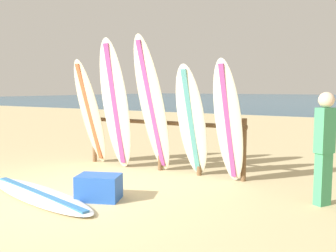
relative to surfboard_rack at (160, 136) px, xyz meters
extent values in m
plane|color=#CCB784|center=(-0.36, -2.63, -0.67)|extent=(120.00, 120.00, 0.00)
cylinder|color=brown|center=(-1.68, 0.00, -0.13)|extent=(0.09, 0.09, 1.08)
cylinder|color=brown|center=(-0.84, 0.00, -0.13)|extent=(0.09, 0.09, 1.08)
cylinder|color=brown|center=(0.00, 0.00, -0.13)|extent=(0.09, 0.09, 1.08)
cylinder|color=brown|center=(0.84, 0.00, -0.13)|extent=(0.09, 0.09, 1.08)
cylinder|color=brown|center=(1.68, 0.00, -0.13)|extent=(0.09, 0.09, 1.08)
cylinder|color=brown|center=(0.00, 0.00, 0.26)|extent=(3.45, 0.08, 0.08)
ellipsoid|color=beige|center=(-1.52, -0.29, 0.41)|extent=(0.54, 0.77, 2.17)
cube|color=#CC5933|center=(-1.52, -0.29, 0.41)|extent=(0.12, 0.71, 2.00)
ellipsoid|color=silver|center=(-0.74, -0.43, 0.59)|extent=(0.62, 0.69, 2.52)
cube|color=#A53F8C|center=(-0.74, -0.43, 0.59)|extent=(0.15, 0.62, 2.32)
ellipsoid|color=beige|center=(0.02, -0.32, 0.60)|extent=(0.67, 0.88, 2.54)
cube|color=#A53F8C|center=(0.02, -0.32, 0.60)|extent=(0.21, 0.77, 2.35)
ellipsoid|color=white|center=(0.82, -0.29, 0.33)|extent=(0.53, 0.76, 2.00)
cube|color=teal|center=(0.82, -0.29, 0.33)|extent=(0.11, 0.71, 1.85)
ellipsoid|color=silver|center=(1.53, -0.36, 0.36)|extent=(0.52, 0.72, 2.07)
cube|color=#A53F8C|center=(1.53, -0.36, 0.36)|extent=(0.13, 0.65, 1.91)
ellipsoid|color=white|center=(-0.63, -2.42, -0.64)|extent=(2.76, 1.20, 0.07)
cube|color=#3372B2|center=(-0.63, -2.42, -0.64)|extent=(2.43, 0.67, 0.08)
cube|color=#3F9966|center=(3.04, -0.72, -0.31)|extent=(0.22, 0.24, 0.72)
cube|color=#3F9966|center=(3.04, -0.72, 0.36)|extent=(0.27, 0.29, 0.61)
sphere|color=beige|center=(3.04, -0.72, 0.77)|extent=(0.21, 0.21, 0.21)
cube|color=blue|center=(0.24, -2.07, -0.49)|extent=(0.70, 0.59, 0.36)
camera|label=1|loc=(3.67, -5.98, 0.92)|focal=39.08mm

